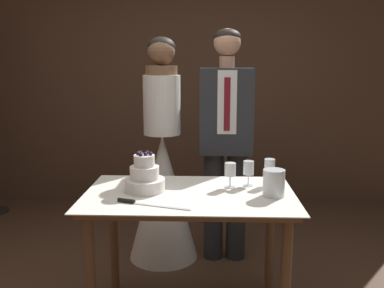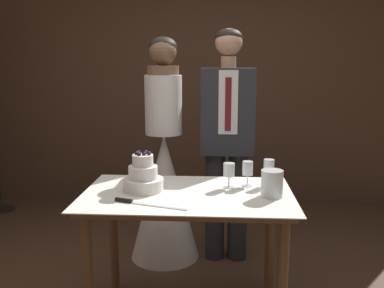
{
  "view_description": "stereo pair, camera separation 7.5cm",
  "coord_description": "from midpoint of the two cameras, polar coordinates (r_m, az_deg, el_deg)",
  "views": [
    {
      "loc": [
        0.13,
        -2.35,
        1.53
      ],
      "look_at": [
        0.03,
        0.44,
        1.0
      ],
      "focal_mm": 40.0,
      "sensor_mm": 36.0,
      "label": 1
    },
    {
      "loc": [
        0.21,
        -2.35,
        1.53
      ],
      "look_at": [
        0.03,
        0.44,
        1.0
      ],
      "focal_mm": 40.0,
      "sensor_mm": 36.0,
      "label": 2
    }
  ],
  "objects": [
    {
      "name": "tiered_cake",
      "position": [
        2.53,
        -7.19,
        -4.47
      ],
      "size": [
        0.24,
        0.24,
        0.24
      ],
      "color": "white",
      "rests_on": "cake_table"
    },
    {
      "name": "cake_knife",
      "position": [
        2.33,
        -7.96,
        -7.78
      ],
      "size": [
        0.41,
        0.15,
        0.02
      ],
      "rotation": [
        0.0,
        0.0,
        -0.3
      ],
      "color": "silver",
      "rests_on": "cake_table"
    },
    {
      "name": "cake_table",
      "position": [
        2.53,
        -1.2,
        -8.84
      ],
      "size": [
        1.22,
        0.75,
        0.78
      ],
      "color": "brown",
      "rests_on": "ground_plane"
    },
    {
      "name": "groom",
      "position": [
        3.24,
        3.87,
        1.07
      ],
      "size": [
        0.4,
        0.25,
        1.77
      ],
      "color": "#282B30",
      "rests_on": "ground_plane"
    },
    {
      "name": "wine_glass_near",
      "position": [
        2.58,
        4.28,
        -3.59
      ],
      "size": [
        0.07,
        0.07,
        0.15
      ],
      "color": "silver",
      "rests_on": "cake_table"
    },
    {
      "name": "hurricane_candle",
      "position": [
        2.46,
        9.98,
        -5.21
      ],
      "size": [
        0.12,
        0.12,
        0.15
      ],
      "color": "silver",
      "rests_on": "cake_table"
    },
    {
      "name": "wine_glass_middle",
      "position": [
        2.63,
        6.73,
        -3.29
      ],
      "size": [
        0.06,
        0.06,
        0.16
      ],
      "color": "silver",
      "rests_on": "cake_table"
    },
    {
      "name": "wine_glass_far",
      "position": [
        2.66,
        9.5,
        -3.18
      ],
      "size": [
        0.06,
        0.06,
        0.17
      ],
      "color": "silver",
      "rests_on": "cake_table"
    },
    {
      "name": "wall_back",
      "position": [
        4.66,
        -0.01,
        8.92
      ],
      "size": [
        5.28,
        0.12,
        2.75
      ],
      "primitive_type": "cube",
      "color": "#513828",
      "rests_on": "ground_plane"
    },
    {
      "name": "bride",
      "position": [
        3.34,
        -4.55,
        -4.82
      ],
      "size": [
        0.54,
        0.54,
        1.72
      ],
      "color": "white",
      "rests_on": "ground_plane"
    }
  ]
}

